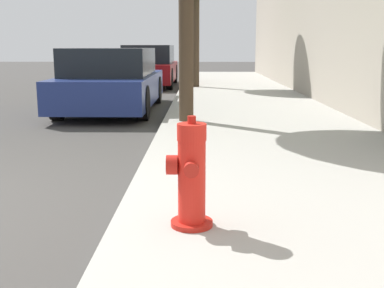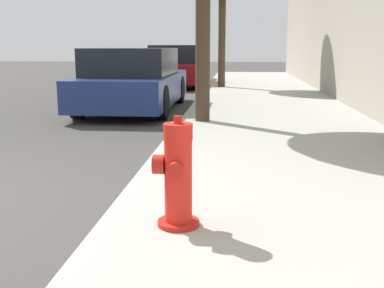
% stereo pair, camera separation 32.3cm
% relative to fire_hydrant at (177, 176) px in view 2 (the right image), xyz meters
% --- Properties ---
extents(sidewalk_slab, '(3.23, 40.00, 0.14)m').
position_rel_fire_hydrant_xyz_m(sidewalk_slab, '(1.05, 0.38, -0.41)').
color(sidewalk_slab, '#A8A59E').
rests_on(sidewalk_slab, ground_plane).
extents(fire_hydrant, '(0.31, 0.31, 0.75)m').
position_rel_fire_hydrant_xyz_m(fire_hydrant, '(0.00, 0.00, 0.00)').
color(fire_hydrant, red).
rests_on(fire_hydrant, sidewalk_slab).
extents(parked_car_near, '(1.79, 4.33, 1.31)m').
position_rel_fire_hydrant_xyz_m(parked_car_near, '(-1.79, 6.97, 0.15)').
color(parked_car_near, navy).
rests_on(parked_car_near, ground_plane).
extents(parked_car_mid, '(1.71, 4.44, 1.38)m').
position_rel_fire_hydrant_xyz_m(parked_car_mid, '(-1.68, 13.48, 0.18)').
color(parked_car_mid, maroon).
rests_on(parked_car_mid, ground_plane).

